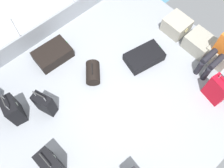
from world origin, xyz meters
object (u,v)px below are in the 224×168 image
cargo_crate_1 (199,43)px  passenger_seated (221,50)px  suitcase_7 (13,110)px  suitcase_5 (217,90)px  duffel_bag (93,73)px  cargo_crate_0 (176,25)px  suitcase_6 (53,54)px  suitcase_4 (45,104)px  suitcase_3 (144,57)px  cargo_crate_2 (219,55)px  suitcase_8 (50,163)px

cargo_crate_1 → passenger_seated: (0.49, -0.14, 0.40)m
passenger_seated → suitcase_7: (-1.80, -3.66, -0.27)m
suitcase_5 → suitcase_7: bearing=-126.2°
passenger_seated → duffel_bag: (-1.49, -2.03, -0.43)m
cargo_crate_0 → cargo_crate_1: cargo_crate_0 is taller
cargo_crate_1 → suitcase_5: bearing=-37.2°
cargo_crate_1 → suitcase_6: bearing=-127.5°
suitcase_6 → suitcase_4: bearing=-41.3°
cargo_crate_0 → suitcase_4: (-0.38, -3.31, 0.11)m
suitcase_3 → suitcase_5: size_ratio=1.16×
duffel_bag → passenger_seated: bearing=53.8°
suitcase_4 → suitcase_5: bearing=52.6°
suitcase_6 → suitcase_5: bearing=32.0°
suitcase_3 → suitcase_6: bearing=-133.9°
cargo_crate_2 → suitcase_3: bearing=-132.8°
suitcase_3 → suitcase_6: size_ratio=1.11×
cargo_crate_1 → cargo_crate_2: cargo_crate_2 is taller
cargo_crate_0 → suitcase_5: bearing=-24.3°
suitcase_3 → suitcase_4: (-0.46, -2.20, 0.18)m
suitcase_8 → suitcase_4: bearing=149.6°
suitcase_4 → suitcase_5: 3.26m
cargo_crate_0 → suitcase_3: bearing=-86.1°
cargo_crate_1 → suitcase_7: suitcase_7 is taller
passenger_seated → suitcase_7: 4.08m
passenger_seated → suitcase_8: size_ratio=1.61×
cargo_crate_0 → suitcase_5: 1.75m
suitcase_5 → suitcase_8: suitcase_5 is taller
cargo_crate_0 → suitcase_4: 3.33m
cargo_crate_1 → suitcase_3: 1.25m
suitcase_6 → suitcase_7: suitcase_7 is taller
cargo_crate_0 → duffel_bag: (-0.35, -2.18, -0.03)m
passenger_seated → suitcase_3: (-1.06, -0.96, -0.47)m
cargo_crate_2 → suitcase_6: cargo_crate_2 is taller
suitcase_7 → suitcase_6: bearing=115.7°
cargo_crate_1 → suitcase_7: 4.02m
suitcase_8 → suitcase_6: bearing=143.9°
cargo_crate_0 → suitcase_7: bearing=-99.9°
cargo_crate_0 → suitcase_7: size_ratio=0.70×
cargo_crate_0 → passenger_seated: bearing=-7.3°
passenger_seated → suitcase_4: 3.52m
suitcase_3 → suitcase_5: 1.58m
cargo_crate_2 → duffel_bag: bearing=-123.9°
suitcase_4 → duffel_bag: 1.14m
duffel_bag → suitcase_4: bearing=-91.4°
cargo_crate_1 → suitcase_4: bearing=-107.3°
suitcase_5 → suitcase_8: 3.30m
cargo_crate_1 → suitcase_3: bearing=-117.4°
duffel_bag → cargo_crate_0: bearing=80.8°
suitcase_6 → duffel_bag: size_ratio=1.43×
cargo_crate_0 → suitcase_7: 3.86m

